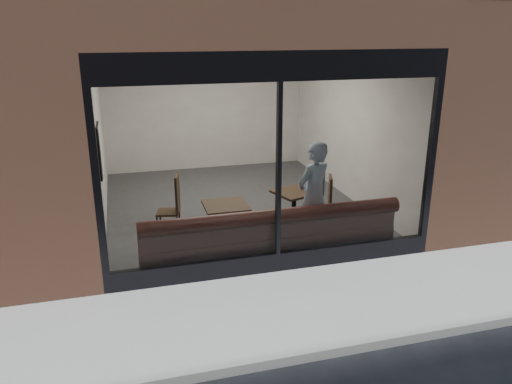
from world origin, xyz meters
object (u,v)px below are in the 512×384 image
object	(u,v)px
banquette	(270,246)
person	(313,197)
cafe_chair_left	(168,212)
cafe_table_right	(294,193)
cafe_table_left	(226,206)
cafe_chair_right	(319,213)

from	to	relation	value
banquette	person	xyz separation A→B (m)	(0.79, 0.21, 0.68)
banquette	cafe_chair_left	xyz separation A→B (m)	(-1.38, 1.91, 0.01)
person	cafe_table_right	xyz separation A→B (m)	(-0.06, 0.75, -0.16)
cafe_table_left	person	bearing A→B (deg)	-16.80
person	cafe_table_left	bearing A→B (deg)	-41.53
banquette	cafe_table_left	xyz separation A→B (m)	(-0.56, 0.61, 0.52)
cafe_chair_left	person	bearing A→B (deg)	155.87
banquette	cafe_table_left	world-z (taller)	cafe_table_left
cafe_table_left	cafe_chair_left	distance (m)	1.61
cafe_table_left	cafe_chair_right	world-z (taller)	cafe_table_left
person	cafe_table_right	world-z (taller)	person
cafe_table_right	cafe_chair_left	bearing A→B (deg)	155.70
cafe_chair_left	cafe_chair_right	distance (m)	2.77
cafe_table_right	cafe_chair_right	bearing A→B (deg)	15.25
person	cafe_chair_left	distance (m)	2.83
person	cafe_chair_right	distance (m)	1.21
cafe_table_right	cafe_chair_left	size ratio (longest dim) A/B	1.58
cafe_table_right	cafe_chair_left	distance (m)	2.37
cafe_table_left	banquette	bearing A→B (deg)	-47.69
banquette	cafe_chair_left	size ratio (longest dim) A/B	10.03
cafe_chair_right	banquette	bearing A→B (deg)	60.02
cafe_table_left	cafe_chair_left	world-z (taller)	cafe_table_left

